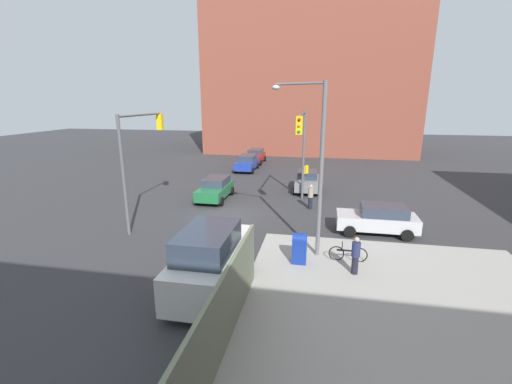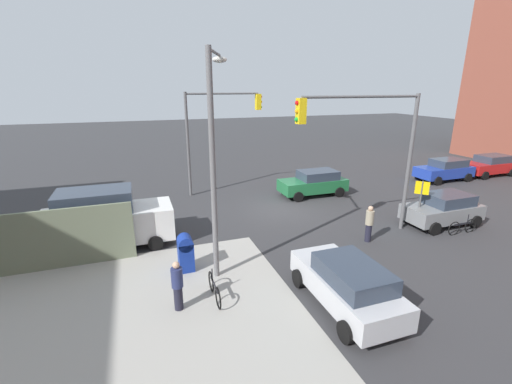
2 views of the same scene
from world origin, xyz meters
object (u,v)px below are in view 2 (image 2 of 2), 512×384
(traffic_signal_nw_corner, at_px, (370,137))
(sedan_silver, at_px, (347,283))
(street_lamp_corner, at_px, (214,149))
(bicycle_leaning_on_fence, at_px, (214,289))
(coupe_gray, at_px, (443,209))
(pedestrian_crossing, at_px, (369,223))
(van_white_delivery, at_px, (106,219))
(hatchback_blue, at_px, (445,169))
(pedestrian_waiting, at_px, (177,285))
(traffic_signal_se_corner, at_px, (217,123))
(mailbox_blue, at_px, (186,252))
(sedan_red, at_px, (490,165))
(hatchback_green, at_px, (314,183))
(bicycle_at_crosswalk, at_px, (462,227))

(traffic_signal_nw_corner, height_order, sedan_silver, traffic_signal_nw_corner)
(street_lamp_corner, xyz_separation_m, bicycle_leaning_on_fence, (0.54, 1.74, -4.35))
(coupe_gray, bearing_deg, sedan_silver, 26.50)
(street_lamp_corner, height_order, pedestrian_crossing, street_lamp_corner)
(coupe_gray, xyz_separation_m, van_white_delivery, (15.96, -2.97, 0.44))
(hatchback_blue, bearing_deg, bicycle_leaning_on_fence, 24.62)
(sedan_silver, xyz_separation_m, van_white_delivery, (7.38, -7.24, 0.44))
(traffic_signal_nw_corner, bearing_deg, hatchback_blue, -152.14)
(traffic_signal_nw_corner, height_order, pedestrian_crossing, traffic_signal_nw_corner)
(street_lamp_corner, relative_size, hatchback_blue, 1.88)
(hatchback_blue, xyz_separation_m, pedestrian_waiting, (20.95, 9.25, 0.03))
(traffic_signal_nw_corner, height_order, traffic_signal_se_corner, same)
(bicycle_leaning_on_fence, bearing_deg, traffic_signal_nw_corner, -160.76)
(mailbox_blue, height_order, sedan_red, sedan_red)
(hatchback_green, xyz_separation_m, bicycle_leaning_on_fence, (8.66, 9.05, -0.50))
(bicycle_leaning_on_fence, bearing_deg, mailbox_blue, -74.72)
(traffic_signal_se_corner, height_order, street_lamp_corner, street_lamp_corner)
(van_white_delivery, relative_size, bicycle_leaning_on_fence, 3.09)
(hatchback_blue, bearing_deg, traffic_signal_se_corner, -8.98)
(van_white_delivery, bearing_deg, bicycle_leaning_on_fence, 123.22)
(traffic_signal_nw_corner, height_order, street_lamp_corner, street_lamp_corner)
(hatchback_blue, bearing_deg, bicycle_at_crosswalk, 46.92)
(hatchback_green, bearing_deg, bicycle_at_crosswalk, 115.48)
(hatchback_green, xyz_separation_m, bicycle_at_crosswalk, (-3.74, 7.86, -0.50))
(sedan_red, distance_m, van_white_delivery, 28.19)
(hatchback_blue, xyz_separation_m, bicycle_leaning_on_fence, (19.75, 9.05, -0.50))
(sedan_red, bearing_deg, hatchback_blue, 0.02)
(traffic_signal_se_corner, relative_size, sedan_red, 1.50)
(bicycle_at_crosswalk, bearing_deg, coupe_gray, -91.05)
(bicycle_at_crosswalk, bearing_deg, street_lamp_corner, -2.62)
(hatchback_blue, relative_size, bicycle_leaning_on_fence, 2.44)
(traffic_signal_se_corner, distance_m, mailbox_blue, 10.86)
(sedan_silver, distance_m, pedestrian_waiting, 5.31)
(hatchback_blue, xyz_separation_m, bicycle_at_crosswalk, (7.34, 7.85, -0.50))
(sedan_red, xyz_separation_m, sedan_silver, (20.56, 10.90, -0.00))
(sedan_red, height_order, coupe_gray, same)
(hatchback_green, relative_size, pedestrian_waiting, 2.57)
(mailbox_blue, relative_size, sedan_silver, 0.33)
(van_white_delivery, relative_size, pedestrian_waiting, 3.23)
(traffic_signal_se_corner, distance_m, hatchback_green, 7.29)
(sedan_red, height_order, bicycle_leaning_on_fence, sedan_red)
(hatchback_green, bearing_deg, traffic_signal_se_corner, -25.04)
(hatchback_green, xyz_separation_m, hatchback_blue, (-11.09, 0.00, -0.00))
(street_lamp_corner, xyz_separation_m, pedestrian_crossing, (-7.06, -0.26, -3.81))
(van_white_delivery, xyz_separation_m, pedestrian_waiting, (-2.33, 5.60, -0.41))
(mailbox_blue, height_order, bicycle_leaning_on_fence, mailbox_blue)
(mailbox_blue, distance_m, bicycle_at_crosswalk, 13.05)
(mailbox_blue, distance_m, sedan_silver, 6.01)
(hatchback_blue, bearing_deg, pedestrian_waiting, 23.83)
(coupe_gray, bearing_deg, street_lamp_corner, 3.31)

